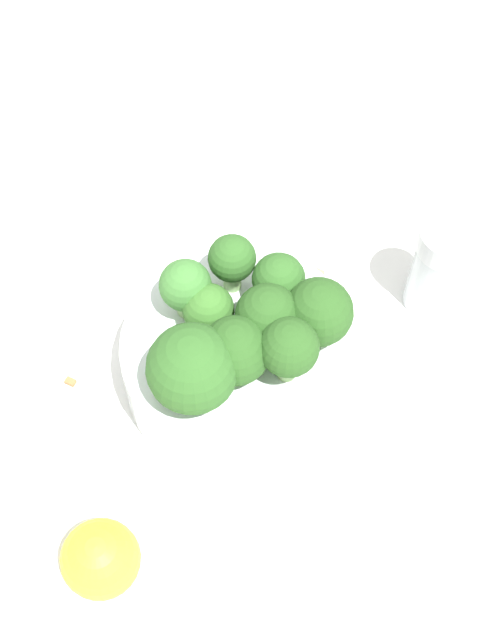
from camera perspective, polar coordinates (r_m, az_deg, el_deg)
ground_plane at (r=0.63m, az=0.00°, el=-3.78°), size 3.00×3.00×0.00m
bowl at (r=0.61m, az=0.00°, el=-2.67°), size 0.16×0.16×0.05m
broccoli_floret_0 at (r=0.56m, az=1.83°, el=-0.20°), size 0.04×0.04×0.05m
broccoli_floret_1 at (r=0.55m, az=-0.30°, el=-2.03°), size 0.04×0.04×0.05m
broccoli_floret_2 at (r=0.58m, az=2.48°, el=2.54°), size 0.04×0.04×0.05m
broccoli_floret_3 at (r=0.58m, az=-3.51°, el=2.12°), size 0.03×0.03×0.05m
broccoli_floret_4 at (r=0.54m, az=-3.09°, el=-3.15°), size 0.06×0.06×0.06m
broccoli_floret_5 at (r=0.57m, az=4.97°, el=0.84°), size 0.04×0.04×0.05m
broccoli_floret_6 at (r=0.58m, az=-0.03°, el=3.91°), size 0.03×0.03×0.05m
broccoli_floret_7 at (r=0.57m, az=-2.03°, el=0.59°), size 0.03×0.03×0.04m
broccoli_floret_8 at (r=0.55m, az=3.13°, el=-1.83°), size 0.04×0.04×0.05m
pepper_shaker at (r=0.64m, az=12.54°, el=3.29°), size 0.04×0.04×0.08m
lemon_wedge at (r=0.56m, az=-8.91°, el=-14.88°), size 0.05×0.05×0.05m
almond_crumb_0 at (r=0.68m, az=5.03°, el=3.11°), size 0.01×0.01×0.01m
almond_crumb_1 at (r=0.64m, az=-10.83°, el=-3.83°), size 0.01×0.01×0.01m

